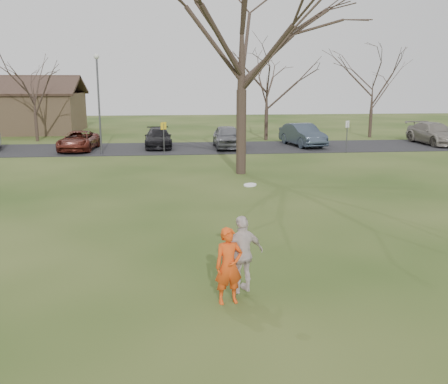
{
  "coord_description": "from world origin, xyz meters",
  "views": [
    {
      "loc": [
        -1.45,
        -10.09,
        4.65
      ],
      "look_at": [
        0.0,
        4.0,
        1.5
      ],
      "focal_mm": 40.27,
      "sensor_mm": 36.0,
      "label": 1
    }
  ],
  "objects_px": {
    "car_7": "(434,134)",
    "big_tree": "(242,31)",
    "car_3": "(158,138)",
    "player_defender": "(229,266)",
    "car_2": "(79,141)",
    "car_4": "(227,137)",
    "catching_play": "(243,254)",
    "car_5": "(303,135)",
    "lamp_post": "(98,92)"
  },
  "relations": [
    {
      "from": "car_2",
      "to": "car_7",
      "type": "distance_m",
      "value": 25.58
    },
    {
      "from": "car_7",
      "to": "car_3",
      "type": "bearing_deg",
      "value": 176.32
    },
    {
      "from": "player_defender",
      "to": "car_2",
      "type": "height_order",
      "value": "player_defender"
    },
    {
      "from": "catching_play",
      "to": "big_tree",
      "type": "bearing_deg",
      "value": 82.37
    },
    {
      "from": "player_defender",
      "to": "car_5",
      "type": "relative_size",
      "value": 0.34
    },
    {
      "from": "car_4",
      "to": "lamp_post",
      "type": "xyz_separation_m",
      "value": [
        -8.36,
        -2.2,
        3.15
      ]
    },
    {
      "from": "car_2",
      "to": "car_5",
      "type": "bearing_deg",
      "value": 6.46
    },
    {
      "from": "car_3",
      "to": "big_tree",
      "type": "relative_size",
      "value": 0.33
    },
    {
      "from": "car_7",
      "to": "big_tree",
      "type": "xyz_separation_m",
      "value": [
        -15.81,
        -10.27,
        6.18
      ]
    },
    {
      "from": "lamp_post",
      "to": "car_5",
      "type": "bearing_deg",
      "value": 11.27
    },
    {
      "from": "car_4",
      "to": "catching_play",
      "type": "bearing_deg",
      "value": -94.92
    },
    {
      "from": "car_2",
      "to": "car_3",
      "type": "relative_size",
      "value": 1.02
    },
    {
      "from": "car_4",
      "to": "big_tree",
      "type": "height_order",
      "value": "big_tree"
    },
    {
      "from": "car_5",
      "to": "car_4",
      "type": "bearing_deg",
      "value": 174.33
    },
    {
      "from": "car_2",
      "to": "car_3",
      "type": "distance_m",
      "value": 5.4
    },
    {
      "from": "car_5",
      "to": "car_7",
      "type": "xyz_separation_m",
      "value": [
        9.94,
        0.01,
        -0.01
      ]
    },
    {
      "from": "car_4",
      "to": "car_5",
      "type": "distance_m",
      "value": 5.54
    },
    {
      "from": "catching_play",
      "to": "player_defender",
      "type": "bearing_deg",
      "value": -139.77
    },
    {
      "from": "car_4",
      "to": "car_5",
      "type": "bearing_deg",
      "value": 6.44
    },
    {
      "from": "catching_play",
      "to": "lamp_post",
      "type": "distance_m",
      "value": 23.36
    },
    {
      "from": "car_2",
      "to": "car_7",
      "type": "height_order",
      "value": "car_7"
    },
    {
      "from": "lamp_post",
      "to": "catching_play",
      "type": "bearing_deg",
      "value": -74.97
    },
    {
      "from": "car_5",
      "to": "car_7",
      "type": "bearing_deg",
      "value": -11.49
    },
    {
      "from": "car_7",
      "to": "big_tree",
      "type": "height_order",
      "value": "big_tree"
    },
    {
      "from": "lamp_post",
      "to": "car_2",
      "type": "bearing_deg",
      "value": 131.77
    },
    {
      "from": "catching_play",
      "to": "car_5",
      "type": "bearing_deg",
      "value": 72.63
    },
    {
      "from": "car_5",
      "to": "car_7",
      "type": "relative_size",
      "value": 0.9
    },
    {
      "from": "car_3",
      "to": "big_tree",
      "type": "distance_m",
      "value": 13.01
    },
    {
      "from": "car_7",
      "to": "big_tree",
      "type": "bearing_deg",
      "value": -150.11
    },
    {
      "from": "car_3",
      "to": "car_5",
      "type": "xyz_separation_m",
      "value": [
        10.32,
        -0.21,
        0.13
      ]
    },
    {
      "from": "car_4",
      "to": "car_7",
      "type": "xyz_separation_m",
      "value": [
        15.45,
        0.58,
        -0.0
      ]
    },
    {
      "from": "player_defender",
      "to": "big_tree",
      "type": "bearing_deg",
      "value": 70.67
    },
    {
      "from": "player_defender",
      "to": "lamp_post",
      "type": "bearing_deg",
      "value": 93.45
    },
    {
      "from": "player_defender",
      "to": "car_5",
      "type": "xyz_separation_m",
      "value": [
        8.2,
        25.42,
        0.0
      ]
    },
    {
      "from": "catching_play",
      "to": "big_tree",
      "type": "xyz_separation_m",
      "value": [
        1.99,
        14.88,
        6.02
      ]
    },
    {
      "from": "car_2",
      "to": "car_4",
      "type": "distance_m",
      "value": 10.12
    },
    {
      "from": "car_3",
      "to": "lamp_post",
      "type": "relative_size",
      "value": 0.73
    },
    {
      "from": "car_5",
      "to": "catching_play",
      "type": "xyz_separation_m",
      "value": [
        -7.86,
        -25.14,
        0.15
      ]
    },
    {
      "from": "catching_play",
      "to": "lamp_post",
      "type": "height_order",
      "value": "lamp_post"
    },
    {
      "from": "lamp_post",
      "to": "big_tree",
      "type": "distance_m",
      "value": 11.38
    },
    {
      "from": "car_3",
      "to": "car_7",
      "type": "bearing_deg",
      "value": -2.55
    },
    {
      "from": "player_defender",
      "to": "car_4",
      "type": "relative_size",
      "value": 0.36
    },
    {
      "from": "car_2",
      "to": "car_5",
      "type": "height_order",
      "value": "car_5"
    },
    {
      "from": "car_4",
      "to": "car_5",
      "type": "relative_size",
      "value": 0.95
    },
    {
      "from": "car_3",
      "to": "car_4",
      "type": "height_order",
      "value": "car_4"
    },
    {
      "from": "player_defender",
      "to": "car_5",
      "type": "bearing_deg",
      "value": 61.52
    },
    {
      "from": "car_3",
      "to": "car_7",
      "type": "relative_size",
      "value": 0.85
    },
    {
      "from": "car_4",
      "to": "player_defender",
      "type": "bearing_deg",
      "value": -95.62
    },
    {
      "from": "car_2",
      "to": "car_4",
      "type": "relative_size",
      "value": 1.01
    },
    {
      "from": "car_3",
      "to": "car_5",
      "type": "distance_m",
      "value": 10.33
    }
  ]
}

